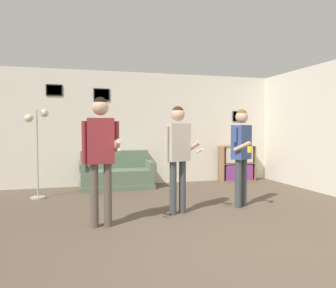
{
  "coord_description": "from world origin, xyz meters",
  "views": [
    {
      "loc": [
        -1.81,
        -3.04,
        1.34
      ],
      "look_at": [
        -0.3,
        2.39,
        1.08
      ],
      "focal_mm": 35.0,
      "sensor_mm": 36.0,
      "label": 1
    }
  ],
  "objects": [
    {
      "name": "bookshelf",
      "position": [
        2.18,
        4.59,
        0.45
      ],
      "size": [
        0.92,
        0.3,
        0.9
      ],
      "color": "olive",
      "rests_on": "ground_plane"
    },
    {
      "name": "drinking_cup",
      "position": [
        2.17,
        4.59,
        0.95
      ],
      "size": [
        0.08,
        0.08,
        0.1
      ],
      "color": "yellow",
      "rests_on": "bookshelf"
    },
    {
      "name": "wall_right",
      "position": [
        3.12,
        2.39,
        1.35
      ],
      "size": [
        0.06,
        7.18,
        2.7
      ],
      "color": "silver",
      "rests_on": "ground_plane"
    },
    {
      "name": "person_player_foreground_center",
      "position": [
        -0.29,
        1.85,
        1.04
      ],
      "size": [
        0.57,
        0.42,
        1.7
      ],
      "color": "#3D4247",
      "rests_on": "ground_plane"
    },
    {
      "name": "person_watcher_holding_cup",
      "position": [
        0.9,
        2.0,
        1.03
      ],
      "size": [
        0.43,
        0.56,
        1.67
      ],
      "color": "#3D4247",
      "rests_on": "ground_plane"
    },
    {
      "name": "bottle_on_floor",
      "position": [
        -1.51,
        3.73,
        0.11
      ],
      "size": [
        0.07,
        0.07,
        0.27
      ],
      "color": "#3D6638",
      "rests_on": "ground_plane"
    },
    {
      "name": "person_player_foreground_left",
      "position": [
        -1.5,
        1.46,
        1.1
      ],
      "size": [
        0.5,
        0.48,
        1.77
      ],
      "color": "brown",
      "rests_on": "ground_plane"
    },
    {
      "name": "couch",
      "position": [
        -0.96,
        4.39,
        0.28
      ],
      "size": [
        1.63,
        0.8,
        0.83
      ],
      "color": "#5B7056",
      "rests_on": "ground_plane"
    },
    {
      "name": "ground_plane",
      "position": [
        0.0,
        0.0,
        0.0
      ],
      "size": [
        20.0,
        20.0,
        0.0
      ],
      "primitive_type": "plane",
      "color": "brown"
    },
    {
      "name": "floor_lamp",
      "position": [
        -2.55,
        3.66,
        1.19
      ],
      "size": [
        0.44,
        0.28,
        1.72
      ],
      "color": "#ADA89E",
      "rests_on": "ground_plane"
    },
    {
      "name": "wall_back",
      "position": [
        -0.0,
        4.81,
        1.35
      ],
      "size": [
        8.57,
        0.08,
        2.7
      ],
      "color": "silver",
      "rests_on": "ground_plane"
    }
  ]
}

